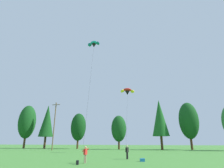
# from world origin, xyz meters

# --- Properties ---
(treeline_tree_a) EXTENTS (5.60, 5.60, 14.08)m
(treeline_tree_a) POSITION_xyz_m (-36.11, 55.76, 8.52)
(treeline_tree_a) COLOR #472D19
(treeline_tree_a) RESTS_ON ground_plane
(treeline_tree_b) EXTENTS (4.67, 4.67, 13.96)m
(treeline_tree_b) POSITION_xyz_m (-28.67, 55.72, 8.75)
(treeline_tree_b) COLOR #472D19
(treeline_tree_b) RESTS_ON ground_plane
(treeline_tree_c) EXTENTS (4.73, 4.73, 10.84)m
(treeline_tree_c) POSITION_xyz_m (-17.59, 55.90, 6.56)
(treeline_tree_c) COLOR #472D19
(treeline_tree_c) RESTS_ON ground_plane
(treeline_tree_d) EXTENTS (4.38, 4.38, 9.56)m
(treeline_tree_d) POSITION_xyz_m (-4.27, 54.07, 5.79)
(treeline_tree_d) COLOR #472D19
(treeline_tree_d) RESTS_ON ground_plane
(treeline_tree_e) EXTENTS (4.60, 4.60, 13.65)m
(treeline_tree_e) POSITION_xyz_m (7.65, 53.33, 8.55)
(treeline_tree_e) COLOR #472D19
(treeline_tree_e) RESTS_ON ground_plane
(treeline_tree_f) EXTENTS (5.26, 5.26, 12.83)m
(treeline_tree_f) POSITION_xyz_m (15.53, 54.68, 7.77)
(treeline_tree_f) COLOR #472D19
(treeline_tree_f) RESTS_ON ground_plane
(utility_pole) EXTENTS (2.20, 0.26, 12.29)m
(utility_pole) POSITION_xyz_m (-19.94, 44.67, 6.42)
(utility_pole) COLOR brown
(utility_pole) RESTS_ON ground_plane
(kite_flyer_near) EXTENTS (0.68, 0.70, 1.69)m
(kite_flyer_near) POSITION_xyz_m (-2.30, 19.42, 1.00)
(kite_flyer_near) COLOR gray
(kite_flyer_near) RESTS_ON ground_plane
(kite_flyer_mid) EXTENTS (0.45, 0.59, 1.69)m
(kite_flyer_mid) POSITION_xyz_m (1.53, 24.70, 0.99)
(kite_flyer_mid) COLOR black
(kite_flyer_mid) RESTS_ON ground_plane
(parafoil_kite_high_teal) EXTENTS (3.81, 10.82, 19.27)m
(parafoil_kite_high_teal) POSITION_xyz_m (-5.09, 29.80, 20.19)
(parafoil_kite_high_teal) COLOR teal
(parafoil_kite_mid_red_yellow) EXTENTS (3.26, 14.78, 12.40)m
(parafoil_kite_mid_red_yellow) POSITION_xyz_m (0.25, 38.66, 12.78)
(parafoil_kite_mid_red_yellow) COLOR red
(backpack) EXTENTS (0.31, 0.37, 0.40)m
(backpack) POSITION_xyz_m (-2.61, 18.09, 0.20)
(backpack) COLOR black
(backpack) RESTS_ON ground_plane
(picnic_cooler) EXTENTS (0.58, 0.46, 0.34)m
(picnic_cooler) POSITION_xyz_m (3.53, 22.22, 0.17)
(picnic_cooler) COLOR #1E70B7
(picnic_cooler) RESTS_ON ground_plane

